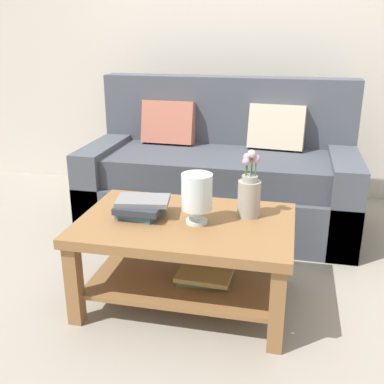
{
  "coord_description": "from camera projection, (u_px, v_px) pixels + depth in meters",
  "views": [
    {
      "loc": [
        0.49,
        -2.43,
        1.4
      ],
      "look_at": [
        -0.02,
        -0.17,
        0.57
      ],
      "focal_mm": 42.98,
      "sensor_mm": 36.0,
      "label": 1
    }
  ],
  "objects": [
    {
      "name": "ground_plane",
      "position": [
        201.0,
        272.0,
        2.8
      ],
      "size": [
        10.0,
        10.0,
        0.0
      ],
      "primitive_type": "plane",
      "color": "gray"
    },
    {
      "name": "back_wall",
      "position": [
        241.0,
        35.0,
        3.86
      ],
      "size": [
        6.4,
        0.12,
        2.7
      ],
      "primitive_type": "cube",
      "color": "beige",
      "rests_on": "ground"
    },
    {
      "name": "couch",
      "position": [
        220.0,
        176.0,
        3.41
      ],
      "size": [
        1.92,
        0.9,
        1.06
      ],
      "color": "#474C56",
      "rests_on": "ground"
    },
    {
      "name": "glass_hurricane_vase",
      "position": [
        197.0,
        194.0,
        2.26
      ],
      "size": [
        0.16,
        0.16,
        0.26
      ],
      "color": "silver",
      "rests_on": "coffee_table"
    },
    {
      "name": "book_stack_main",
      "position": [
        141.0,
        207.0,
        2.39
      ],
      "size": [
        0.29,
        0.24,
        0.09
      ],
      "color": "#3D6075",
      "rests_on": "coffee_table"
    },
    {
      "name": "coffee_table",
      "position": [
        187.0,
        244.0,
        2.39
      ],
      "size": [
        1.09,
        0.72,
        0.47
      ],
      "color": "olive",
      "rests_on": "ground"
    },
    {
      "name": "flower_pitcher",
      "position": [
        249.0,
        193.0,
        2.36
      ],
      "size": [
        0.12,
        0.12,
        0.36
      ],
      "color": "#9E998E",
      "rests_on": "coffee_table"
    }
  ]
}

